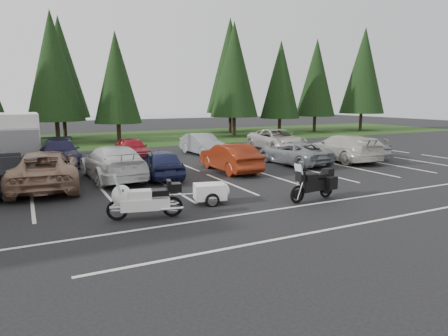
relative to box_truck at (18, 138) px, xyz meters
The scene contains 27 objects.
ground 14.91m from the box_truck, 57.38° to the right, with size 120.00×120.00×0.00m, color black.
grass_strip 14.08m from the box_truck, 55.18° to the left, with size 80.00×16.00×0.01m, color #1F3812.
lake_water 44.19m from the box_truck, 74.23° to the left, with size 70.00×50.00×0.02m, color gray.
box_truck is the anchor object (origin of this frame).
stall_markings 13.28m from the box_truck, 52.70° to the right, with size 32.00×16.00×0.01m, color silver.
conifer_4 11.96m from the box_truck, 73.91° to the left, with size 4.80×4.80×11.17m.
conifer_5 12.82m from the box_truck, 48.68° to the left, with size 4.14×4.14×9.63m.
conifer_6 22.80m from the box_truck, 25.64° to the left, with size 4.93×4.93×11.48m.
conifer_7 27.49m from the box_truck, 20.04° to the left, with size 4.27×4.27×9.94m.
conifer_8 32.94m from the box_truck, 18.05° to the left, with size 4.53×4.53×10.56m.
conifer_9 38.45m from the box_truck, 13.38° to the left, with size 5.19×5.19×12.10m.
conifer_back_b 16.41m from the box_truck, 75.07° to the left, with size 4.97×4.97×11.58m.
conifer_back_c 26.93m from the box_truck, 33.02° to the left, with size 5.50×5.50×12.81m.
car_near_2 8.81m from the box_truck, 83.39° to the right, with size 2.69×5.84×1.62m, color #926D55.
car_near_3 9.05m from the box_truck, 63.72° to the right, with size 2.27×5.59×1.62m, color silver.
car_near_4 10.67m from the box_truck, 54.67° to the right, with size 1.67×4.14×1.41m, color #1C2147.
car_near_5 13.24m from the box_truck, 41.21° to the right, with size 1.58×4.54×1.49m, color maroon.
car_near_6 16.62m from the box_truck, 30.27° to the right, with size 2.24×4.86×1.35m, color gray.
car_near_7 19.82m from the box_truck, 25.51° to the right, with size 2.27×5.59×1.62m, color beige.
car_near_8 21.43m from the box_truck, 21.90° to the right, with size 1.72×4.27×1.45m, color silver.
car_far_1 3.37m from the box_truck, 50.44° to the right, with size 2.09×5.14×1.49m, color #181536.
car_far_2 6.80m from the box_truck, 17.73° to the right, with size 1.61×4.01×1.37m, color maroon.
car_far_3 11.48m from the box_truck, 10.79° to the right, with size 1.51×4.34×1.43m, color gray.
car_far_4 17.38m from the box_truck, ahead, with size 2.61×5.67×1.57m, color #BDB5AE.
touring_motorcycle 15.44m from the box_truck, 76.42° to the right, with size 2.67×0.82×1.48m, color white, non-canonical shape.
cargo_trailer 15.59m from the box_truck, 66.36° to the right, with size 1.64×0.92×0.76m, color white, non-canonical shape.
adventure_motorcycle 18.44m from the box_truck, 57.53° to the right, with size 2.45×0.85×1.49m, color black, non-canonical shape.
Camera 1 is at (-7.69, -14.66, 3.81)m, focal length 32.00 mm.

